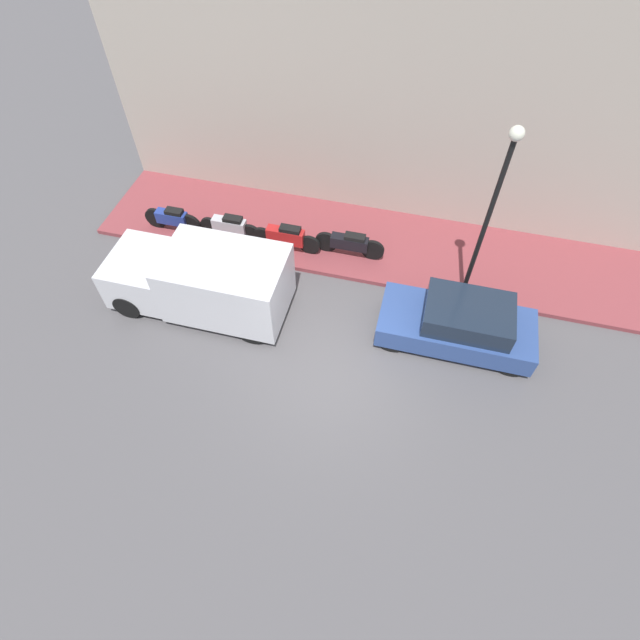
{
  "coord_description": "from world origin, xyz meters",
  "views": [
    {
      "loc": [
        -6.32,
        -1.26,
        10.41
      ],
      "look_at": [
        1.09,
        0.62,
        0.6
      ],
      "focal_mm": 28.0,
      "sensor_mm": 36.0,
      "label": 1
    }
  ],
  "objects_px": {
    "scooter_silver": "(230,227)",
    "motorcycle_black": "(350,243)",
    "motorcycle_red": "(286,237)",
    "motorcycle_blue": "(173,219)",
    "streetlamp": "(494,200)",
    "delivery_van": "(201,280)",
    "parked_car": "(459,324)"
  },
  "relations": [
    {
      "from": "parked_car",
      "to": "streetlamp",
      "type": "xyz_separation_m",
      "value": [
        1.54,
        -0.08,
        2.63
      ]
    },
    {
      "from": "scooter_silver",
      "to": "motorcycle_black",
      "type": "bearing_deg",
      "value": -86.98
    },
    {
      "from": "scooter_silver",
      "to": "motorcycle_red",
      "type": "distance_m",
      "value": 1.72
    },
    {
      "from": "motorcycle_black",
      "to": "delivery_van",
      "type": "bearing_deg",
      "value": 128.76
    },
    {
      "from": "streetlamp",
      "to": "motorcycle_black",
      "type": "bearing_deg",
      "value": 78.55
    },
    {
      "from": "scooter_silver",
      "to": "motorcycle_black",
      "type": "relative_size",
      "value": 0.93
    },
    {
      "from": "delivery_van",
      "to": "motorcycle_black",
      "type": "relative_size",
      "value": 2.31
    },
    {
      "from": "parked_car",
      "to": "scooter_silver",
      "type": "height_order",
      "value": "parked_car"
    },
    {
      "from": "streetlamp",
      "to": "delivery_van",
      "type": "bearing_deg",
      "value": 106.84
    },
    {
      "from": "motorcycle_black",
      "to": "motorcycle_blue",
      "type": "relative_size",
      "value": 1.14
    },
    {
      "from": "motorcycle_red",
      "to": "streetlamp",
      "type": "xyz_separation_m",
      "value": [
        -0.46,
        -5.15,
        2.68
      ]
    },
    {
      "from": "parked_car",
      "to": "motorcycle_blue",
      "type": "bearing_deg",
      "value": 77.25
    },
    {
      "from": "parked_car",
      "to": "delivery_van",
      "type": "relative_size",
      "value": 0.82
    },
    {
      "from": "delivery_van",
      "to": "streetlamp",
      "type": "relative_size",
      "value": 0.95
    },
    {
      "from": "motorcycle_red",
      "to": "motorcycle_blue",
      "type": "bearing_deg",
      "value": 90.85
    },
    {
      "from": "streetlamp",
      "to": "motorcycle_red",
      "type": "bearing_deg",
      "value": 84.94
    },
    {
      "from": "motorcycle_blue",
      "to": "streetlamp",
      "type": "xyz_separation_m",
      "value": [
        -0.4,
        -8.66,
        2.69
      ]
    },
    {
      "from": "scooter_silver",
      "to": "parked_car",
      "type": "bearing_deg",
      "value": -106.58
    },
    {
      "from": "streetlamp",
      "to": "motorcycle_blue",
      "type": "bearing_deg",
      "value": 87.33
    },
    {
      "from": "parked_car",
      "to": "motorcycle_black",
      "type": "height_order",
      "value": "parked_car"
    },
    {
      "from": "motorcycle_black",
      "to": "parked_car",
      "type": "bearing_deg",
      "value": -124.31
    },
    {
      "from": "parked_car",
      "to": "streetlamp",
      "type": "bearing_deg",
      "value": -2.81
    },
    {
      "from": "motorcycle_blue",
      "to": "motorcycle_red",
      "type": "bearing_deg",
      "value": -89.15
    },
    {
      "from": "motorcycle_blue",
      "to": "motorcycle_black",
      "type": "bearing_deg",
      "value": -87.13
    },
    {
      "from": "delivery_van",
      "to": "motorcycle_blue",
      "type": "bearing_deg",
      "value": 39.5
    },
    {
      "from": "motorcycle_red",
      "to": "streetlamp",
      "type": "bearing_deg",
      "value": -95.06
    },
    {
      "from": "parked_car",
      "to": "streetlamp",
      "type": "relative_size",
      "value": 0.77
    },
    {
      "from": "parked_car",
      "to": "motorcycle_red",
      "type": "height_order",
      "value": "parked_car"
    },
    {
      "from": "parked_car",
      "to": "motorcycle_blue",
      "type": "distance_m",
      "value": 8.8
    },
    {
      "from": "motorcycle_red",
      "to": "motorcycle_black",
      "type": "height_order",
      "value": "motorcycle_red"
    },
    {
      "from": "parked_car",
      "to": "motorcycle_black",
      "type": "relative_size",
      "value": 1.89
    },
    {
      "from": "motorcycle_black",
      "to": "streetlamp",
      "type": "relative_size",
      "value": 0.41
    }
  ]
}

